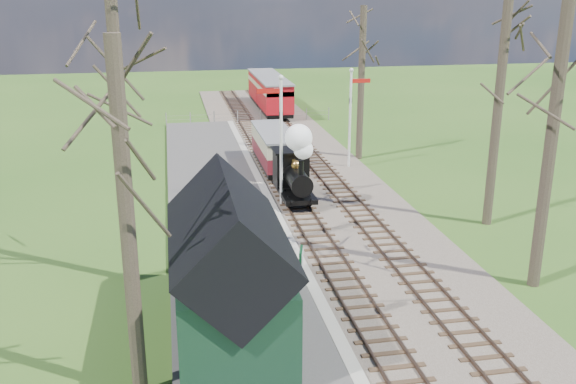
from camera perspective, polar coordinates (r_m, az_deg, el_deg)
name	(u,v)px	position (r m, az deg, el deg)	size (l,w,h in m)	color
distant_hills	(232,205)	(81.49, -4.98, -1.12)	(114.40, 48.00, 22.02)	#385B23
ballast_bed	(298,170)	(36.55, 0.87, 2.00)	(8.00, 60.00, 0.10)	brown
track_near	(275,170)	(36.31, -1.14, 1.98)	(1.60, 60.00, 0.15)	brown
track_far	(320,168)	(36.80, 2.86, 2.17)	(1.60, 60.00, 0.15)	brown
platform	(227,222)	(28.33, -5.48, -2.68)	(5.00, 44.00, 0.20)	#474442
coping_strip	(278,219)	(28.60, -0.89, -2.39)	(0.40, 44.00, 0.21)	#B2AD9E
station_shed	(229,273)	(18.23, -5.28, -7.19)	(3.25, 6.30, 4.78)	black
semaphore_near	(280,132)	(29.59, -0.75, 5.39)	(1.22, 0.24, 6.22)	silver
semaphore_far	(351,110)	(36.52, 5.66, 7.22)	(1.22, 0.24, 5.72)	silver
bare_trees	(362,121)	(24.12, 6.61, 6.31)	(15.51, 22.39, 12.00)	#382D23
fence_line	(249,116)	(49.75, -3.46, 6.77)	(12.60, 0.08, 1.00)	slate
locomotive	(295,167)	(30.31, 0.62, 2.24)	(1.59, 3.70, 3.97)	black
coach	(274,147)	(36.20, -1.21, 4.00)	(1.85, 6.35, 1.95)	black
red_carriage_a	(275,97)	(51.69, -1.19, 8.42)	(2.26, 5.60, 2.38)	black
red_carriage_b	(265,87)	(57.06, -2.10, 9.29)	(2.26, 5.60, 2.38)	black
sign_board	(301,266)	(22.15, 1.17, -6.58)	(0.30, 0.83, 1.23)	#0E4321
bench	(262,311)	(19.80, -2.36, -10.55)	(0.49, 1.34, 0.75)	#432C18
person	(280,298)	(19.95, -0.68, -9.44)	(0.45, 0.30, 1.24)	#1A1F2F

